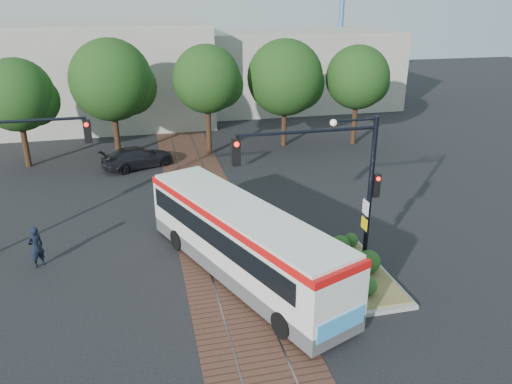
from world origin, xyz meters
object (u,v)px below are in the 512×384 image
signal_pole_main (340,175)px  officer (36,247)px  traffic_island (358,266)px  signal_pole_left (2,166)px  parked_car (138,157)px  city_bus (241,238)px

signal_pole_main → officer: bearing=163.1°
traffic_island → officer: 12.67m
signal_pole_main → signal_pole_left: signal_pole_main is taller
signal_pole_main → parked_car: size_ratio=1.34×
traffic_island → signal_pole_left: size_ratio=0.87×
officer → traffic_island: bearing=126.3°
traffic_island → signal_pole_left: 14.50m
city_bus → parked_car: (-3.67, 14.10, -0.94)m
city_bus → signal_pole_left: size_ratio=1.78×
city_bus → signal_pole_left: 9.89m
traffic_island → signal_pole_main: (-0.96, 0.09, 3.83)m
signal_pole_left → officer: bearing=-54.0°
traffic_island → parked_car: parked_car is taller
officer → parked_car: officer is taller
traffic_island → officer: size_ratio=3.03×
signal_pole_left → parked_car: 11.83m
signal_pole_main → signal_pole_left: (-12.23, 4.80, -0.29)m
signal_pole_main → parked_car: 16.95m
traffic_island → parked_car: 17.10m
officer → parked_car: bearing=-147.2°
signal_pole_left → parked_car: signal_pole_left is taller
city_bus → traffic_island: bearing=-34.5°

